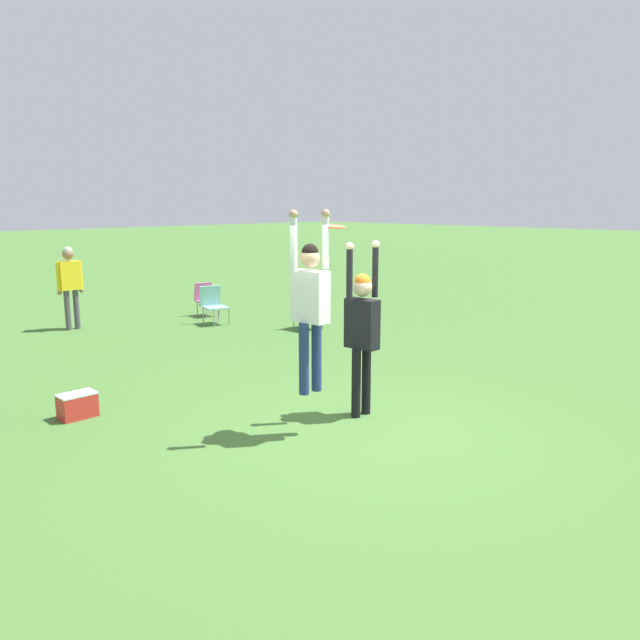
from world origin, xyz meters
TOP-DOWN VIEW (x-y plane):
  - ground_plane at (0.00, 0.00)m, footprint 120.00×120.00m
  - person_jumping at (-0.61, 0.35)m, footprint 0.61×0.46m
  - person_defending at (0.36, 0.40)m, footprint 0.59×0.45m
  - frisbee at (-0.22, 0.34)m, footprint 0.27×0.27m
  - camping_chair_0 at (2.65, 6.94)m, footprint 0.60×0.65m
  - camping_chair_1 at (3.13, 7.93)m, footprint 0.49×0.53m
  - camping_chair_2 at (3.74, 5.03)m, footprint 0.55×0.58m
  - person_spectator_far at (0.09, 8.59)m, footprint 0.59×0.24m
  - cooler_box at (-2.32, 2.93)m, footprint 0.46×0.29m

SIDE VIEW (x-z plane):
  - ground_plane at x=0.00m, z-range 0.00..0.00m
  - cooler_box at x=-2.32m, z-range 0.00..0.33m
  - camping_chair_2 at x=3.74m, z-range 0.07..0.84m
  - camping_chair_1 at x=3.13m, z-range 0.05..0.87m
  - camping_chair_0 at x=2.65m, z-range 0.06..0.93m
  - person_spectator_far at x=0.09m, z-range 0.20..2.01m
  - person_defending at x=0.36m, z-range 0.08..2.36m
  - person_jumping at x=-0.61m, z-range 0.60..2.74m
  - frisbee at x=-0.22m, z-range 2.45..2.49m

